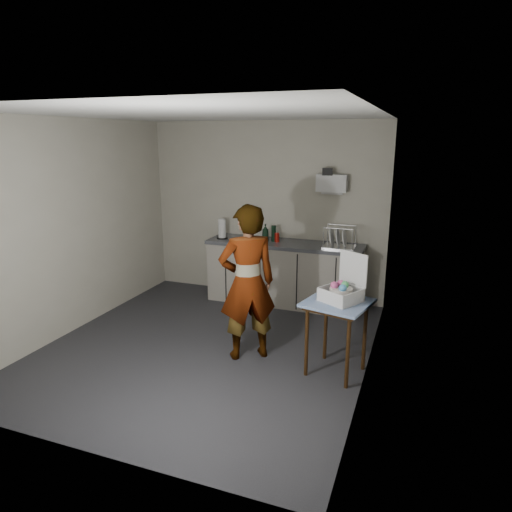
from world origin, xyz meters
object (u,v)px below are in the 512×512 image
(standing_man, at_px, (247,283))
(dark_bottle, at_px, (274,233))
(kitchen_counter, at_px, (284,275))
(soap_bottle, at_px, (265,233))
(soda_can, at_px, (277,237))
(bakery_box, at_px, (342,291))
(side_table, at_px, (337,311))
(dish_rack, at_px, (339,243))
(paper_towel, at_px, (222,229))

(standing_man, distance_m, dark_bottle, 1.81)
(kitchen_counter, bearing_deg, standing_man, -86.11)
(soap_bottle, relative_size, dark_bottle, 1.13)
(soda_can, bearing_deg, kitchen_counter, 2.54)
(bakery_box, bearing_deg, standing_man, -149.21)
(soap_bottle, bearing_deg, side_table, -51.44)
(standing_man, relative_size, soda_can, 13.23)
(side_table, height_order, bakery_box, bakery_box)
(standing_man, xyz_separation_m, dish_rack, (0.66, 1.71, 0.12))
(soda_can, xyz_separation_m, dark_bottle, (-0.05, 0.01, 0.05))
(kitchen_counter, distance_m, bakery_box, 2.14)
(bakery_box, bearing_deg, kitchen_counter, 152.86)
(kitchen_counter, xyz_separation_m, dark_bottle, (-0.17, 0.01, 0.60))
(side_table, relative_size, dark_bottle, 3.36)
(paper_towel, xyz_separation_m, bakery_box, (2.08, -1.68, -0.16))
(soda_can, relative_size, dark_bottle, 0.56)
(side_table, height_order, dish_rack, dish_rack)
(dark_bottle, bearing_deg, kitchen_counter, -3.07)
(side_table, xyz_separation_m, standing_man, (-0.98, 0.03, 0.18))
(dark_bottle, distance_m, bakery_box, 2.19)
(soda_can, xyz_separation_m, dish_rack, (0.90, -0.05, 0.00))
(paper_towel, bearing_deg, kitchen_counter, 4.40)
(standing_man, bearing_deg, soap_bottle, -112.86)
(side_table, xyz_separation_m, dark_bottle, (-1.27, 1.80, 0.35))
(soap_bottle, bearing_deg, standing_man, -77.16)
(soda_can, height_order, paper_towel, paper_towel)
(bakery_box, bearing_deg, soap_bottle, 159.86)
(kitchen_counter, height_order, standing_man, standing_man)
(soda_can, bearing_deg, dark_bottle, 165.09)
(kitchen_counter, bearing_deg, dark_bottle, 176.93)
(dish_rack, distance_m, bakery_box, 1.73)
(kitchen_counter, xyz_separation_m, soda_can, (-0.12, -0.01, 0.55))
(standing_man, bearing_deg, bakery_box, 145.11)
(side_table, bearing_deg, bakery_box, 64.44)
(standing_man, bearing_deg, dish_rack, -146.84)
(kitchen_counter, height_order, paper_towel, paper_towel)
(standing_man, distance_m, soda_can, 1.78)
(paper_towel, bearing_deg, dish_rack, 0.56)
(dark_bottle, bearing_deg, soda_can, -14.91)
(standing_man, relative_size, soap_bottle, 6.54)
(kitchen_counter, xyz_separation_m, dish_rack, (0.78, -0.06, 0.55))
(kitchen_counter, bearing_deg, side_table, -58.46)
(side_table, distance_m, soda_can, 2.18)
(dark_bottle, distance_m, paper_towel, 0.78)
(bakery_box, bearing_deg, dish_rack, 131.68)
(kitchen_counter, bearing_deg, paper_towel, -175.60)
(standing_man, bearing_deg, dark_bottle, -116.46)
(kitchen_counter, relative_size, dark_bottle, 9.66)
(standing_man, distance_m, paper_towel, 2.01)
(kitchen_counter, bearing_deg, dish_rack, -4.10)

